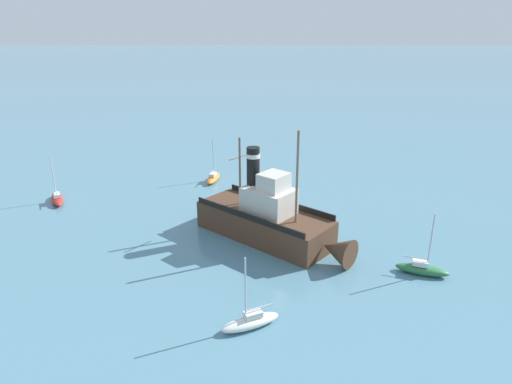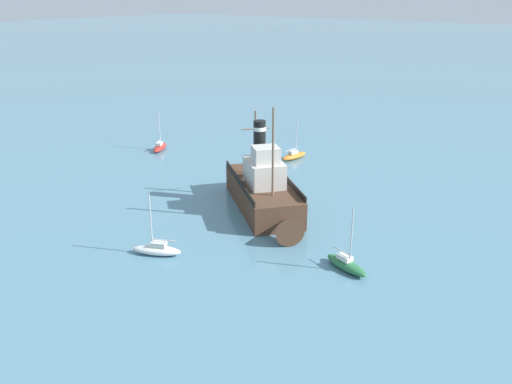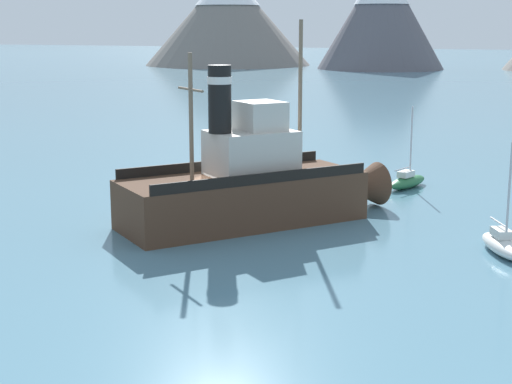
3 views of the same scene
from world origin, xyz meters
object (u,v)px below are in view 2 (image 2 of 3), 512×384
object	(u,v)px
old_tugboat	(264,191)
sailboat_white	(157,249)
sailboat_green	(346,264)
sailboat_orange	(294,156)
sailboat_red	(160,147)

from	to	relation	value
old_tugboat	sailboat_white	bearing A→B (deg)	-6.60
old_tugboat	sailboat_green	world-z (taller)	old_tugboat
old_tugboat	sailboat_orange	size ratio (longest dim) A/B	2.70
sailboat_red	sailboat_green	bearing A→B (deg)	67.28
old_tugboat	sailboat_red	world-z (taller)	old_tugboat
sailboat_green	sailboat_red	world-z (taller)	same
sailboat_green	sailboat_white	bearing A→B (deg)	-63.26
sailboat_red	sailboat_orange	size ratio (longest dim) A/B	1.00
sailboat_green	sailboat_white	distance (m)	14.06
sailboat_green	sailboat_orange	world-z (taller)	same
sailboat_orange	old_tugboat	bearing A→B (deg)	22.87
sailboat_white	sailboat_red	bearing A→B (deg)	-134.73
sailboat_green	sailboat_white	size ratio (longest dim) A/B	1.00
old_tugboat	sailboat_white	world-z (taller)	old_tugboat
sailboat_green	sailboat_orange	bearing A→B (deg)	-139.58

